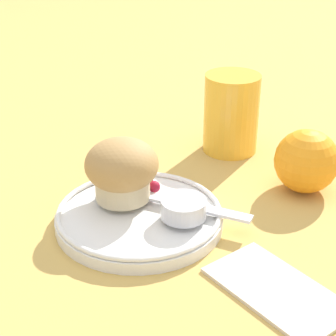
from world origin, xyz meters
name	(u,v)px	position (x,y,z in m)	size (l,w,h in m)	color
ground_plane	(140,224)	(0.00, 0.00, 0.00)	(3.00, 3.00, 0.00)	tan
plate	(140,214)	(0.00, 0.00, 0.01)	(0.19, 0.19, 0.02)	white
muffin	(125,168)	(-0.03, 0.00, 0.06)	(0.09, 0.09, 0.07)	beige
cream_ramekin	(184,207)	(0.04, 0.03, 0.03)	(0.05, 0.05, 0.02)	silver
berry_pair	(151,185)	(-0.03, 0.04, 0.03)	(0.03, 0.01, 0.01)	maroon
butter_knife	(174,202)	(0.01, 0.04, 0.02)	(0.17, 0.10, 0.00)	silver
orange_fruit	(306,161)	(0.06, 0.21, 0.04)	(0.08, 0.08, 0.08)	orange
juice_glass	(231,113)	(-0.08, 0.22, 0.06)	(0.08, 0.08, 0.11)	gold
folded_napkin	(277,289)	(0.18, 0.04, 0.00)	(0.14, 0.08, 0.01)	beige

